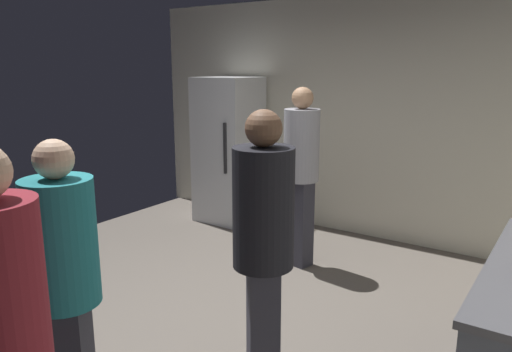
{
  "coord_description": "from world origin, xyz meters",
  "views": [
    {
      "loc": [
        2.32,
        -2.6,
        1.94
      ],
      "look_at": [
        0.17,
        0.57,
        1.07
      ],
      "focal_mm": 34.26,
      "sensor_mm": 36.0,
      "label": 1
    }
  ],
  "objects_px": {
    "person_in_teal_shirt": "(64,275)",
    "person_in_gray_shirt": "(301,164)",
    "person_in_maroon_shirt": "(2,334)",
    "person_in_black_shirt": "(263,238)",
    "refrigerator": "(229,150)"
  },
  "relations": [
    {
      "from": "person_in_maroon_shirt",
      "to": "refrigerator",
      "type": "bearing_deg",
      "value": -28.53
    },
    {
      "from": "refrigerator",
      "to": "person_in_black_shirt",
      "type": "relative_size",
      "value": 1.05
    },
    {
      "from": "person_in_black_shirt",
      "to": "person_in_teal_shirt",
      "type": "xyz_separation_m",
      "value": [
        -0.62,
        -0.83,
        -0.07
      ]
    },
    {
      "from": "refrigerator",
      "to": "person_in_black_shirt",
      "type": "height_order",
      "value": "refrigerator"
    },
    {
      "from": "person_in_gray_shirt",
      "to": "person_in_teal_shirt",
      "type": "bearing_deg",
      "value": 15.32
    },
    {
      "from": "person_in_gray_shirt",
      "to": "person_in_maroon_shirt",
      "type": "xyz_separation_m",
      "value": [
        0.54,
        -3.21,
        -0.04
      ]
    },
    {
      "from": "person_in_gray_shirt",
      "to": "person_in_maroon_shirt",
      "type": "relative_size",
      "value": 1.03
    },
    {
      "from": "person_in_black_shirt",
      "to": "person_in_teal_shirt",
      "type": "distance_m",
      "value": 1.04
    },
    {
      "from": "person_in_gray_shirt",
      "to": "refrigerator",
      "type": "bearing_deg",
      "value": -106.6
    },
    {
      "from": "person_in_maroon_shirt",
      "to": "person_in_gray_shirt",
      "type": "bearing_deg",
      "value": -45.67
    },
    {
      "from": "person_in_black_shirt",
      "to": "person_in_maroon_shirt",
      "type": "height_order",
      "value": "person_in_black_shirt"
    },
    {
      "from": "person_in_black_shirt",
      "to": "person_in_teal_shirt",
      "type": "height_order",
      "value": "person_in_black_shirt"
    },
    {
      "from": "person_in_gray_shirt",
      "to": "person_in_maroon_shirt",
      "type": "distance_m",
      "value": 3.26
    },
    {
      "from": "person_in_black_shirt",
      "to": "person_in_maroon_shirt",
      "type": "distance_m",
      "value": 1.36
    },
    {
      "from": "person_in_teal_shirt",
      "to": "person_in_gray_shirt",
      "type": "bearing_deg",
      "value": -123.24
    }
  ]
}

